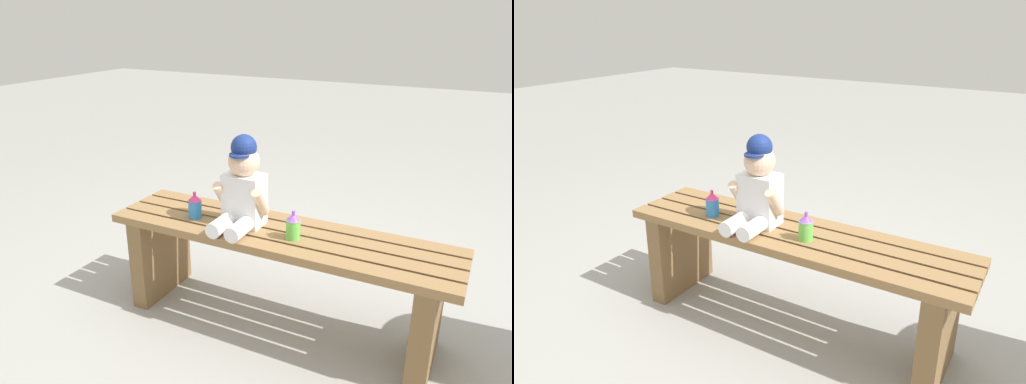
% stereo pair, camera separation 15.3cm
% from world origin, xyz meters
% --- Properties ---
extents(ground_plane, '(16.00, 16.00, 0.00)m').
position_xyz_m(ground_plane, '(0.00, 0.00, 0.00)').
color(ground_plane, '#999993').
extents(park_bench, '(1.53, 0.38, 0.47)m').
position_xyz_m(park_bench, '(0.00, -0.00, 0.32)').
color(park_bench, olive).
rests_on(park_bench, ground_plane).
extents(child_figure, '(0.23, 0.27, 0.40)m').
position_xyz_m(child_figure, '(-0.17, -0.02, 0.65)').
color(child_figure, white).
rests_on(child_figure, park_bench).
extents(sippy_cup_left, '(0.06, 0.06, 0.12)m').
position_xyz_m(sippy_cup_left, '(-0.40, -0.04, 0.53)').
color(sippy_cup_left, '#338CE5').
rests_on(sippy_cup_left, park_bench).
extents(sippy_cup_right, '(0.06, 0.06, 0.12)m').
position_xyz_m(sippy_cup_right, '(0.08, -0.04, 0.53)').
color(sippy_cup_right, '#66CC4C').
rests_on(sippy_cup_right, park_bench).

